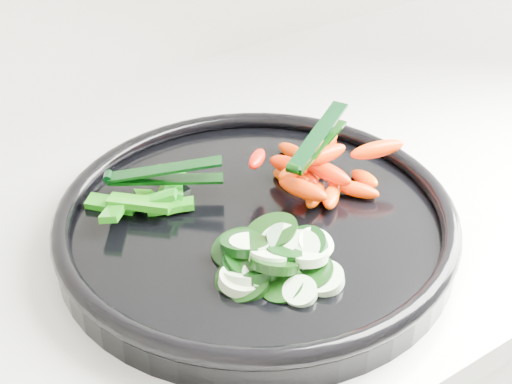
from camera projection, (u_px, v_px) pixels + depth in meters
veggie_tray at (256, 222)px, 0.67m from camera, size 0.42×0.42×0.04m
cucumber_pile at (268, 260)px, 0.60m from camera, size 0.12×0.13×0.04m
carrot_pile at (318, 170)px, 0.70m from camera, size 0.16×0.14×0.05m
pepper_pile at (152, 196)px, 0.68m from camera, size 0.11×0.10×0.03m
tong_carrot at (317, 142)px, 0.68m from camera, size 0.11×0.07×0.02m
tong_pepper at (162, 174)px, 0.68m from camera, size 0.10×0.07×0.02m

